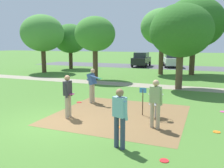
# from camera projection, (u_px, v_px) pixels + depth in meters

# --- Properties ---
(ground_plane) EXTENTS (160.00, 160.00, 0.00)m
(ground_plane) POSITION_uv_depth(u_px,v_px,m) (54.00, 123.00, 8.80)
(ground_plane) COLOR #47752D
(dirt_tee_pad) EXTENTS (5.27, 5.03, 0.01)m
(dirt_tee_pad) POSITION_uv_depth(u_px,v_px,m) (120.00, 114.00, 9.90)
(dirt_tee_pad) COLOR brown
(dirt_tee_pad) RESTS_ON ground
(disc_golf_basket) EXTENTS (0.98, 0.58, 1.39)m
(disc_golf_basket) POSITION_uv_depth(u_px,v_px,m) (154.00, 99.00, 9.43)
(disc_golf_basket) COLOR #9E9EA3
(disc_golf_basket) RESTS_ON ground
(player_foreground_watching) EXTENTS (1.06, 0.61, 1.71)m
(player_foreground_watching) POSITION_uv_depth(u_px,v_px,m) (92.00, 83.00, 11.78)
(player_foreground_watching) COLOR tan
(player_foreground_watching) RESTS_ON ground
(player_throwing) EXTENTS (0.49, 0.43, 1.71)m
(player_throwing) POSITION_uv_depth(u_px,v_px,m) (155.00, 101.00, 8.16)
(player_throwing) COLOR tan
(player_throwing) RESTS_ON ground
(player_waiting_left) EXTENTS (0.41, 0.48, 1.71)m
(player_waiting_left) POSITION_uv_depth(u_px,v_px,m) (68.00, 94.00, 9.35)
(player_waiting_left) COLOR tan
(player_waiting_left) RESTS_ON ground
(player_waiting_right) EXTENTS (0.50, 0.44, 1.71)m
(player_waiting_right) POSITION_uv_depth(u_px,v_px,m) (120.00, 115.00, 6.56)
(player_waiting_right) COLOR #384260
(player_waiting_right) RESTS_ON ground
(frisbee_near_basket) EXTENTS (0.23, 0.23, 0.02)m
(frisbee_near_basket) POSITION_uv_depth(u_px,v_px,m) (164.00, 161.00, 5.97)
(frisbee_near_basket) COLOR red
(frisbee_near_basket) RESTS_ON ground
(frisbee_by_tee) EXTENTS (0.25, 0.25, 0.02)m
(frisbee_by_tee) POSITION_uv_depth(u_px,v_px,m) (79.00, 102.00, 11.95)
(frisbee_by_tee) COLOR red
(frisbee_by_tee) RESTS_ON ground
(frisbee_mid_grass) EXTENTS (0.24, 0.24, 0.02)m
(frisbee_mid_grass) POSITION_uv_depth(u_px,v_px,m) (121.00, 127.00, 8.36)
(frisbee_mid_grass) COLOR orange
(frisbee_mid_grass) RESTS_ON ground
(frisbee_far_left) EXTENTS (0.22, 0.22, 0.02)m
(frisbee_far_left) POSITION_uv_depth(u_px,v_px,m) (67.00, 107.00, 11.03)
(frisbee_far_left) COLOR green
(frisbee_far_left) RESTS_ON ground
(frisbee_far_right) EXTENTS (0.23, 0.23, 0.02)m
(frisbee_far_right) POSITION_uv_depth(u_px,v_px,m) (223.00, 112.00, 10.28)
(frisbee_far_right) COLOR #E53D99
(frisbee_far_right) RESTS_ON ground
(frisbee_scattered_b) EXTENTS (0.24, 0.24, 0.02)m
(frisbee_scattered_b) POSITION_uv_depth(u_px,v_px,m) (217.00, 132.00, 7.91)
(frisbee_scattered_b) COLOR orange
(frisbee_scattered_b) RESTS_ON ground
(tree_near_left) EXTENTS (3.96, 3.96, 5.22)m
(tree_near_left) POSITION_uv_depth(u_px,v_px,m) (70.00, 39.00, 27.70)
(tree_near_left) COLOR #422D1E
(tree_near_left) RESTS_ON ground
(tree_near_right) EXTENTS (3.95, 3.95, 5.41)m
(tree_near_right) POSITION_uv_depth(u_px,v_px,m) (181.00, 31.00, 14.95)
(tree_near_right) COLOR brown
(tree_near_right) RESTS_ON ground
(tree_mid_left) EXTENTS (5.53, 5.53, 7.18)m
(tree_mid_left) POSITION_uv_depth(u_px,v_px,m) (194.00, 23.00, 21.99)
(tree_mid_left) COLOR #4C3823
(tree_mid_left) RESTS_ON ground
(tree_mid_center) EXTENTS (4.33, 4.33, 5.84)m
(tree_mid_center) POSITION_uv_depth(u_px,v_px,m) (42.00, 33.00, 23.97)
(tree_mid_center) COLOR #4C3823
(tree_mid_center) RESTS_ON ground
(tree_mid_right) EXTENTS (3.25, 3.25, 5.09)m
(tree_mid_right) POSITION_uv_depth(u_px,v_px,m) (95.00, 34.00, 18.95)
(tree_mid_right) COLOR #4C3823
(tree_mid_right) RESTS_ON ground
(tree_far_center) EXTENTS (4.06, 4.06, 6.22)m
(tree_far_center) POSITION_uv_depth(u_px,v_px,m) (162.00, 27.00, 22.29)
(tree_far_center) COLOR #4C3823
(tree_far_center) RESTS_ON ground
(parking_lot_strip) EXTENTS (36.00, 6.00, 0.01)m
(parking_lot_strip) POSITION_uv_depth(u_px,v_px,m) (164.00, 67.00, 30.47)
(parking_lot_strip) COLOR #4C4C51
(parking_lot_strip) RESTS_ON ground
(parked_car_leftmost) EXTENTS (2.15, 4.29, 1.84)m
(parked_car_leftmost) POSITION_uv_depth(u_px,v_px,m) (141.00, 59.00, 30.83)
(parked_car_leftmost) COLOR black
(parked_car_leftmost) RESTS_ON ground
(parked_car_center_left) EXTENTS (2.74, 4.51, 1.84)m
(parked_car_center_left) POSITION_uv_depth(u_px,v_px,m) (172.00, 60.00, 30.18)
(parked_car_center_left) COLOR silver
(parked_car_center_left) RESTS_ON ground
(gravel_path) EXTENTS (40.00, 1.66, 0.00)m
(gravel_path) POSITION_uv_depth(u_px,v_px,m) (129.00, 84.00, 17.25)
(gravel_path) COLOR gray
(gravel_path) RESTS_ON ground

